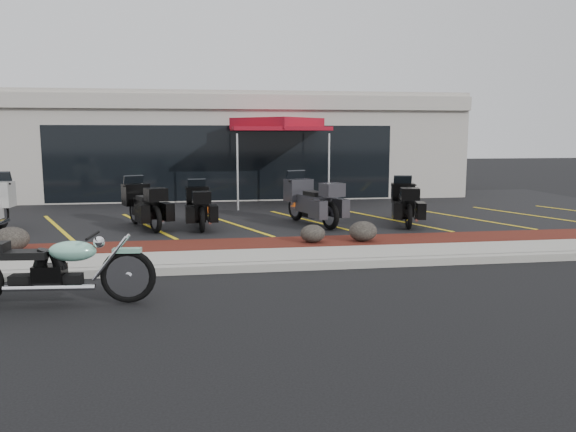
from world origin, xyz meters
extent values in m
plane|color=black|center=(0.00, 0.00, 0.00)|extent=(90.00, 90.00, 0.00)
cube|color=gray|center=(0.00, 0.90, 0.07)|extent=(24.00, 0.25, 0.15)
cube|color=gray|center=(0.00, 1.60, 0.07)|extent=(24.00, 1.20, 0.15)
cube|color=#3A0D0D|center=(0.00, 2.80, 0.08)|extent=(24.00, 1.20, 0.16)
cube|color=black|center=(0.00, 8.20, 0.07)|extent=(26.00, 9.60, 0.15)
cube|color=#ABA69B|center=(0.00, 14.50, 2.00)|extent=(18.00, 8.00, 4.00)
cube|color=black|center=(0.00, 10.52, 1.50)|extent=(12.00, 0.06, 2.60)
cube|color=#ABA69B|center=(0.00, 10.49, 3.60)|extent=(18.00, 0.30, 0.50)
ellipsoid|color=black|center=(-4.58, 2.66, 0.41)|extent=(0.70, 0.58, 0.49)
ellipsoid|color=black|center=(1.62, 2.65, 0.35)|extent=(0.55, 0.46, 0.39)
ellipsoid|color=black|center=(2.74, 2.62, 0.38)|extent=(0.63, 0.52, 0.44)
cone|color=#F25608|center=(-0.65, 7.77, 0.38)|extent=(0.29, 0.29, 0.45)
cylinder|color=silver|center=(0.44, 8.09, 1.34)|extent=(0.06, 0.06, 2.37)
cylinder|color=silver|center=(3.32, 8.29, 1.34)|extent=(0.06, 0.06, 2.37)
cylinder|color=silver|center=(0.24, 10.97, 1.34)|extent=(0.06, 0.06, 2.37)
cylinder|color=silver|center=(3.12, 11.17, 1.34)|extent=(0.06, 0.06, 2.37)
cube|color=maroon|center=(1.78, 9.63, 2.68)|extent=(3.30, 3.30, 0.12)
cube|color=maroon|center=(1.78, 9.63, 2.85)|extent=(3.20, 3.20, 0.36)
camera|label=1|loc=(-0.73, -9.18, 2.51)|focal=35.00mm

